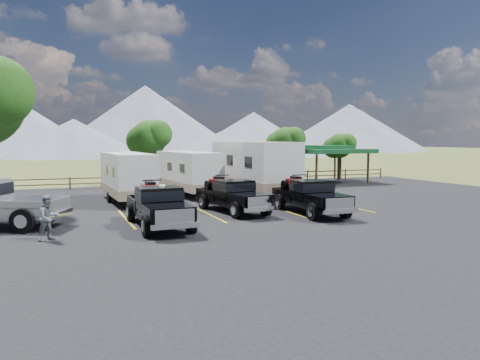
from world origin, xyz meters
name	(u,v)px	position (x,y,z in m)	size (l,w,h in m)	color
ground	(280,226)	(0.00, 0.00, 0.00)	(320.00, 320.00, 0.00)	#4F5A26
asphalt_lot	(253,215)	(0.00, 3.00, 0.02)	(44.00, 34.00, 0.04)	black
stall_lines	(245,212)	(0.00, 4.00, 0.04)	(12.12, 5.50, 0.01)	gold
tree_ne_a	(285,142)	(8.97, 17.01, 3.48)	(3.11, 2.92, 4.76)	black
tree_ne_b	(339,146)	(14.98, 18.01, 3.13)	(2.77, 2.59, 4.27)	black
tree_north	(149,138)	(-2.03, 19.02, 3.83)	(3.46, 3.24, 5.25)	black
rail_fence	(200,178)	(2.00, 18.50, 0.61)	(36.12, 0.12, 1.00)	#513B22
pavilion	(327,150)	(13.00, 17.00, 2.79)	(6.20, 6.20, 3.22)	#513B22
mountain_range	(59,122)	(-7.63, 105.98, 7.87)	(209.00, 71.00, 20.00)	slate
rig_left	(158,205)	(-5.00, 1.57, 0.96)	(2.07, 5.75, 1.92)	black
rig_center	(232,195)	(-0.65, 4.19, 0.92)	(2.53, 5.67, 1.83)	black
rig_right	(310,195)	(2.78, 2.29, 0.94)	(2.12, 5.68, 1.88)	black
trailer_left	(127,177)	(-5.08, 9.86, 1.55)	(2.44, 8.34, 2.89)	white
trailer_center	(188,173)	(-0.84, 11.80, 1.54)	(2.87, 8.31, 2.87)	white
trailer_right	(254,168)	(2.82, 9.45, 1.89)	(2.90, 10.20, 3.54)	white
person_a	(162,205)	(-4.83, 1.63, 0.94)	(0.66, 0.43, 1.80)	silver
person_b	(49,218)	(-9.29, 0.35, 0.88)	(0.81, 0.63, 1.67)	slate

